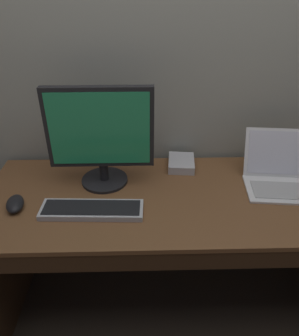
# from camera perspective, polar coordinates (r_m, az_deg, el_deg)

# --- Properties ---
(ground_plane) EXTENTS (14.00, 14.00, 0.00)m
(ground_plane) POSITION_cam_1_polar(r_m,az_deg,el_deg) (1.94, 4.33, -21.78)
(ground_plane) COLOR #382D23
(back_wall) EXTENTS (4.52, 0.04, 2.86)m
(back_wall) POSITION_cam_1_polar(r_m,az_deg,el_deg) (1.53, 5.31, 26.96)
(back_wall) COLOR #9EA093
(back_wall) RESTS_ON ground
(desk) EXTENTS (1.71, 0.65, 0.70)m
(desk) POSITION_cam_1_polar(r_m,az_deg,el_deg) (1.56, 5.13, -11.32)
(desk) COLOR brown
(desk) RESTS_ON ground
(laptop_white) EXTENTS (0.35, 0.33, 0.22)m
(laptop_white) POSITION_cam_1_polar(r_m,az_deg,el_deg) (1.59, 21.94, -1.13)
(laptop_white) COLOR white
(laptop_white) RESTS_ON desk
(external_monitor) EXTENTS (0.45, 0.21, 0.45)m
(external_monitor) POSITION_cam_1_polar(r_m,az_deg,el_deg) (1.40, -8.54, 5.81)
(external_monitor) COLOR black
(external_monitor) RESTS_ON desk
(wired_keyboard) EXTENTS (0.42, 0.13, 0.03)m
(wired_keyboard) POSITION_cam_1_polar(r_m,az_deg,el_deg) (1.35, -9.97, -7.15)
(wired_keyboard) COLOR #BCBCC1
(wired_keyboard) RESTS_ON desk
(computer_mouse) EXTENTS (0.09, 0.13, 0.04)m
(computer_mouse) POSITION_cam_1_polar(r_m,az_deg,el_deg) (1.45, -22.33, -5.76)
(computer_mouse) COLOR black
(computer_mouse) RESTS_ON desk
(external_drive_box) EXTENTS (0.14, 0.17, 0.04)m
(external_drive_box) POSITION_cam_1_polar(r_m,az_deg,el_deg) (1.63, 5.54, 0.86)
(external_drive_box) COLOR silver
(external_drive_box) RESTS_ON desk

